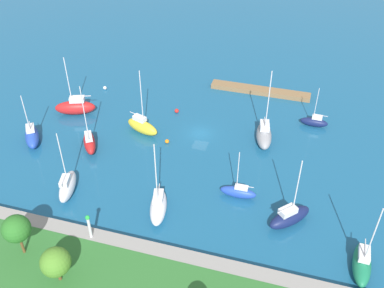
{
  "coord_description": "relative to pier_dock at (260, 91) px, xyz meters",
  "views": [
    {
      "loc": [
        -15.54,
        58.64,
        44.38
      ],
      "look_at": [
        0.0,
        5.04,
        1.5
      ],
      "focal_mm": 41.44,
      "sensor_mm": 36.0,
      "label": 1
    }
  ],
  "objects": [
    {
      "name": "water",
      "position": [
        7.56,
        16.23,
        -0.44
      ],
      "size": [
        160.0,
        160.0,
        0.0
      ],
      "primitive_type": "plane",
      "color": "#19567F",
      "rests_on": "ground"
    },
    {
      "name": "pier_dock",
      "position": [
        0.0,
        0.0,
        0.0
      ],
      "size": [
        19.08,
        2.31,
        0.89
      ],
      "primitive_type": "cube",
      "color": "olive",
      "rests_on": "ground"
    },
    {
      "name": "breakwater",
      "position": [
        7.56,
        42.79,
        0.15
      ],
      "size": [
        68.4,
        2.79,
        1.19
      ],
      "primitive_type": "cube",
      "color": "gray",
      "rests_on": "ground"
    },
    {
      "name": "harbor_beacon",
      "position": [
        14.53,
        42.79,
        2.89
      ],
      "size": [
        0.56,
        0.56,
        3.73
      ],
      "color": "silver",
      "rests_on": "breakwater"
    },
    {
      "name": "park_tree_west",
      "position": [
        15.09,
        49.51,
        3.8
      ],
      "size": [
        3.45,
        3.45,
        4.77
      ],
      "color": "brown",
      "rests_on": "shoreline_park"
    },
    {
      "name": "park_tree_east",
      "position": [
        21.23,
        47.28,
        4.91
      ],
      "size": [
        3.36,
        3.36,
        5.85
      ],
      "color": "brown",
      "rests_on": "shoreline_park"
    },
    {
      "name": "sailboat_navy_outer_mooring",
      "position": [
        -9.08,
        32.44,
        0.77
      ],
      "size": [
        6.07,
        6.24,
        10.61
      ],
      "rotation": [
        0.0,
        0.0,
        3.95
      ],
      "color": "#141E4C",
      "rests_on": "water"
    },
    {
      "name": "sailboat_blue_east_end",
      "position": [
        33.5,
        26.16,
        0.73
      ],
      "size": [
        5.3,
        6.31,
        9.08
      ],
      "rotation": [
        0.0,
        0.0,
        2.18
      ],
      "color": "#2347B2",
      "rests_on": "water"
    },
    {
      "name": "sailboat_white_along_channel",
      "position": [
        8.2,
        35.42,
        0.77
      ],
      "size": [
        3.75,
        6.98,
        12.0
      ],
      "rotation": [
        0.0,
        0.0,
        1.82
      ],
      "color": "white",
      "rests_on": "water"
    },
    {
      "name": "sailboat_red_center_basin",
      "position": [
        23.66,
        25.07,
        0.85
      ],
      "size": [
        4.68,
        5.97,
        11.32
      ],
      "rotation": [
        0.0,
        0.0,
        5.27
      ],
      "color": "red",
      "rests_on": "water"
    },
    {
      "name": "sailboat_green_near_pier",
      "position": [
        -18.2,
        37.5,
        0.65
      ],
      "size": [
        2.3,
        6.67,
        10.68
      ],
      "rotation": [
        0.0,
        0.0,
        1.55
      ],
      "color": "#19724C",
      "rests_on": "water"
    },
    {
      "name": "sailboat_gray_by_breakwater",
      "position": [
        -3.04,
        15.4,
        0.91
      ],
      "size": [
        3.73,
        7.25,
        13.25
      ],
      "rotation": [
        0.0,
        0.0,
        1.76
      ],
      "color": "gray",
      "rests_on": "water"
    },
    {
      "name": "sailboat_yellow_lone_south",
      "position": [
        17.08,
        18.61,
        0.87
      ],
      "size": [
        6.48,
        3.85,
        11.88
      ],
      "rotation": [
        0.0,
        0.0,
        2.81
      ],
      "color": "yellow",
      "rests_on": "water"
    },
    {
      "name": "sailboat_navy_far_south",
      "position": [
        -10.75,
        8.51,
        0.44
      ],
      "size": [
        4.71,
        1.63,
        7.46
      ],
      "rotation": [
        0.0,
        0.0,
        6.26
      ],
      "color": "#141E4C",
      "rests_on": "water"
    },
    {
      "name": "sailboat_blue_off_beacon",
      "position": [
        -1.6,
        29.38,
        0.47
      ],
      "size": [
        5.16,
        1.54,
        7.99
      ],
      "rotation": [
        0.0,
        0.0,
        0.01
      ],
      "color": "#2347B2",
      "rests_on": "water"
    },
    {
      "name": "sailboat_white_lone_north",
      "position": [
        21.91,
        35.4,
        0.91
      ],
      "size": [
        3.41,
        6.47,
        10.29
      ],
      "rotation": [
        0.0,
        0.0,
        4.97
      ],
      "color": "white",
      "rests_on": "water"
    },
    {
      "name": "sailboat_red_west_end",
      "position": [
        30.67,
        16.55,
        1.0
      ],
      "size": [
        7.5,
        4.6,
        11.14
      ],
      "rotation": [
        0.0,
        0.0,
        0.34
      ],
      "color": "red",
      "rests_on": "water"
    },
    {
      "name": "mooring_buoy_orange",
      "position": [
        12.13,
        20.29,
        -0.09
      ],
      "size": [
        0.7,
        0.7,
        0.7
      ],
      "primitive_type": "sphere",
      "color": "orange",
      "rests_on": "water"
    },
    {
      "name": "mooring_buoy_red",
      "position": [
        13.38,
        11.18,
        -0.06
      ],
      "size": [
        0.77,
        0.77,
        0.77
      ],
      "primitive_type": "sphere",
      "color": "red",
      "rests_on": "water"
    },
    {
      "name": "mooring_buoy_white",
      "position": [
        29.39,
        7.25,
        -0.1
      ],
      "size": [
        0.69,
        0.69,
        0.69
      ],
      "primitive_type": "sphere",
      "color": "white",
      "rests_on": "water"
    }
  ]
}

